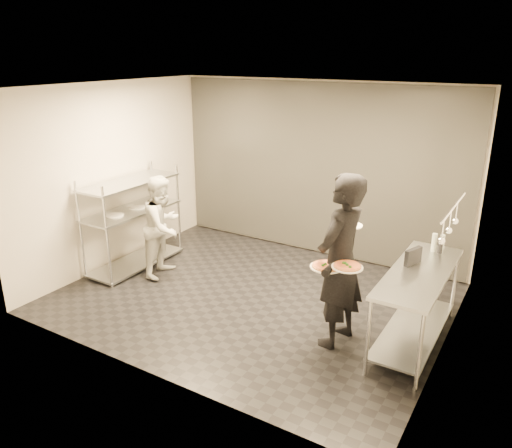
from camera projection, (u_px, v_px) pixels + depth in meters
The scene contains 13 objects.
room_shell at pixel (293, 181), 7.35m from camera, with size 5.00×4.00×2.80m.
pass_rack at pixel (133, 219), 7.65m from camera, with size 0.60×1.60×1.50m.
prep_counter at pixel (417, 295), 5.59m from camera, with size 0.60×1.80×0.92m.
utensil_rail at pixel (451, 221), 5.16m from camera, with size 0.07×1.20×0.31m.
waiter at pixel (340, 262), 5.52m from camera, with size 0.73×0.48×2.01m, color black.
chef at pixel (163, 226), 7.37m from camera, with size 0.74×0.58×1.52m, color silver.
pizza_plate_near at pixel (326, 266), 5.41m from camera, with size 0.36×0.36×0.05m.
pizza_plate_far at pixel (347, 266), 5.23m from camera, with size 0.33×0.33×0.05m.
salad_plate at pixel (350, 224), 5.69m from camera, with size 0.29×0.29×0.07m.
pos_monitor at pixel (413, 256), 5.63m from camera, with size 0.05×0.27×0.19m, color black.
bottle_green at pixel (434, 242), 6.00m from camera, with size 0.06×0.06×0.22m, color gray.
bottle_clear at pixel (442, 242), 6.08m from camera, with size 0.05×0.05×0.18m, color gray.
bottle_dark at pixel (440, 245), 5.95m from camera, with size 0.06×0.06×0.20m, color black.
Camera 1 is at (3.23, -5.22, 3.22)m, focal length 35.00 mm.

